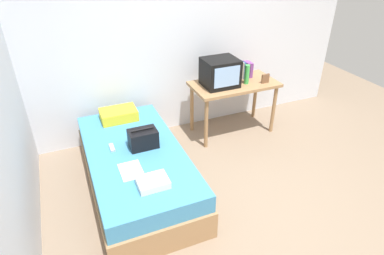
% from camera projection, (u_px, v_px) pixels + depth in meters
% --- Properties ---
extents(ground_plane, '(8.00, 8.00, 0.00)m').
position_uv_depth(ground_plane, '(246.00, 214.00, 3.37)').
color(ground_plane, '#84705B').
extents(wall_back, '(5.20, 0.10, 2.60)m').
position_uv_depth(wall_back, '(176.00, 38.00, 4.29)').
color(wall_back, silver).
rests_on(wall_back, ground).
extents(bed, '(1.00, 2.00, 0.50)m').
position_uv_depth(bed, '(137.00, 169.00, 3.61)').
color(bed, '#9E754C').
rests_on(bed, ground).
extents(desk, '(1.16, 0.60, 0.74)m').
position_uv_depth(desk, '(234.00, 89.00, 4.46)').
color(desk, '#9E754C').
rests_on(desk, ground).
extents(tv, '(0.44, 0.39, 0.36)m').
position_uv_depth(tv, '(220.00, 72.00, 4.25)').
color(tv, black).
rests_on(tv, desk).
extents(water_bottle, '(0.06, 0.06, 0.26)m').
position_uv_depth(water_bottle, '(247.00, 74.00, 4.33)').
color(water_bottle, green).
rests_on(water_bottle, desk).
extents(book_row, '(0.18, 0.16, 0.24)m').
position_uv_depth(book_row, '(245.00, 70.00, 4.53)').
color(book_row, gray).
rests_on(book_row, desk).
extents(picture_frame, '(0.11, 0.02, 0.13)m').
position_uv_depth(picture_frame, '(265.00, 79.00, 4.38)').
color(picture_frame, brown).
rests_on(picture_frame, desk).
extents(pillow, '(0.43, 0.29, 0.13)m').
position_uv_depth(pillow, '(119.00, 115.00, 4.03)').
color(pillow, yellow).
rests_on(pillow, bed).
extents(handbag, '(0.30, 0.20, 0.22)m').
position_uv_depth(handbag, '(143.00, 139.00, 3.49)').
color(handbag, black).
rests_on(handbag, bed).
extents(magazine, '(0.21, 0.29, 0.01)m').
position_uv_depth(magazine, '(131.00, 170.00, 3.18)').
color(magazine, white).
rests_on(magazine, bed).
extents(remote_dark, '(0.04, 0.16, 0.02)m').
position_uv_depth(remote_dark, '(162.00, 178.00, 3.07)').
color(remote_dark, black).
rests_on(remote_dark, bed).
extents(remote_silver, '(0.04, 0.14, 0.02)m').
position_uv_depth(remote_silver, '(112.00, 148.00, 3.51)').
color(remote_silver, '#B7B7BC').
rests_on(remote_silver, bed).
extents(folded_towel, '(0.28, 0.22, 0.07)m').
position_uv_depth(folded_towel, '(153.00, 182.00, 2.99)').
color(folded_towel, white).
rests_on(folded_towel, bed).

